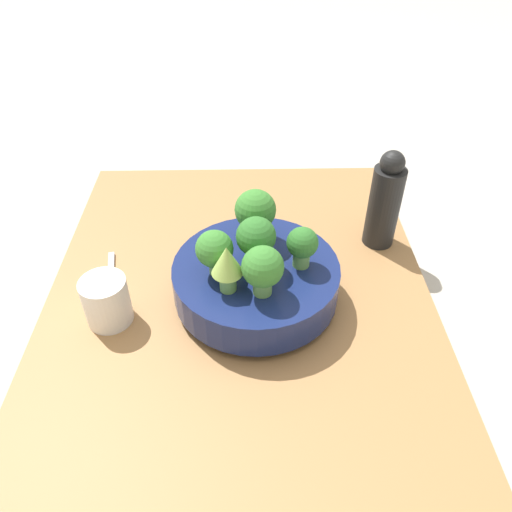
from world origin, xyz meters
TOP-DOWN VIEW (x-y plane):
  - ground_plane at (0.00, 0.00)m, footprint 6.00×6.00m
  - table at (0.00, 0.00)m, footprint 0.85×0.62m
  - bowl at (-0.02, 0.03)m, footprint 0.25×0.25m
  - broccoli_floret_center at (-0.02, 0.03)m, footprint 0.06×0.06m
  - romanesco_piece_near at (0.03, -0.01)m, footprint 0.04×0.04m
  - broccoli_floret_back at (-0.02, 0.09)m, footprint 0.05×0.05m
  - broccoli_floret_right at (0.04, 0.03)m, footprint 0.06×0.06m
  - broccoli_floret_front at (-0.01, -0.03)m, footprint 0.06×0.06m
  - broccoli_floret_left at (-0.09, 0.03)m, footprint 0.06×0.06m
  - cup at (0.02, -0.20)m, footprint 0.07×0.07m
  - pepper_mill at (-0.16, 0.25)m, footprint 0.06×0.06m
  - fork at (-0.05, -0.21)m, footprint 0.18×0.04m

SIDE VIEW (x-z plane):
  - ground_plane at x=0.00m, z-range 0.00..0.00m
  - table at x=0.00m, z-range 0.00..0.03m
  - fork at x=-0.05m, z-range 0.03..0.04m
  - cup at x=0.02m, z-range 0.03..0.11m
  - bowl at x=-0.02m, z-range 0.04..0.11m
  - pepper_mill at x=-0.16m, z-range 0.03..0.21m
  - broccoli_floret_back at x=-0.02m, z-range 0.11..0.17m
  - broccoli_floret_front at x=-0.01m, z-range 0.11..0.18m
  - broccoli_floret_right at x=0.04m, z-range 0.11..0.18m
  - romanesco_piece_near at x=0.03m, z-range 0.11..0.19m
  - broccoli_floret_left at x=-0.09m, z-range 0.11..0.20m
  - broccoli_floret_center at x=-0.02m, z-range 0.11..0.20m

